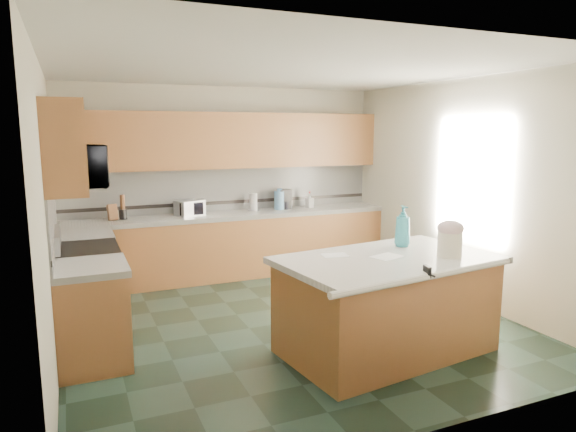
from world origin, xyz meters
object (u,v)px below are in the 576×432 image
island_base (386,307)px  treat_jar (450,244)px  toaster_oven (190,208)px  coffee_maker (284,199)px  soap_bottle_island (403,226)px  knife_block (112,212)px  island_top (388,260)px

island_base → treat_jar: 0.83m
island_base → toaster_oven: toaster_oven is taller
island_base → toaster_oven: (-1.17, 3.09, 0.60)m
island_base → coffee_maker: size_ratio=6.48×
toaster_oven → coffee_maker: bearing=-22.2°
island_base → coffee_maker: 3.19m
toaster_oven → soap_bottle_island: bearing=-84.1°
treat_jar → knife_block: (-2.71, 3.31, -0.01)m
treat_jar → island_top: bearing=165.8°
toaster_oven → treat_jar: bearing=-86.3°
island_top → toaster_oven: 3.31m
knife_block → coffee_maker: bearing=-9.7°
island_base → toaster_oven: bearing=103.4°
island_base → knife_block: size_ratio=9.15×
island_top → knife_block: (-2.18, 3.09, 0.13)m
island_top → soap_bottle_island: (0.39, 0.32, 0.24)m
coffee_maker → island_base: bearing=-92.8°
island_top → knife_block: bearing=117.9°
treat_jar → coffee_maker: coffee_maker is taller
knife_block → toaster_oven: bearing=-10.4°
island_top → soap_bottle_island: 0.56m
island_base → island_top: bearing=172.7°
island_base → soap_bottle_island: bearing=32.6°
island_top → treat_jar: size_ratio=8.55×
treat_jar → soap_bottle_island: (-0.14, 0.54, 0.09)m
knife_block → toaster_oven: knife_block is taller
treat_jar → toaster_oven: 3.72m
island_base → island_top: 0.46m
soap_bottle_island → toaster_oven: size_ratio=1.14×
treat_jar → knife_block: 4.28m
knife_block → soap_bottle_island: bearing=-57.5°
island_top → coffee_maker: bearing=77.8°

